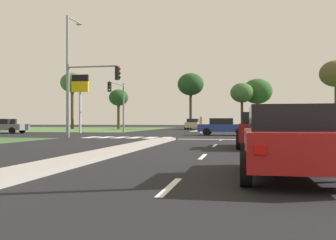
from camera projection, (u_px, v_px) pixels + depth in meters
ground_plane at (185, 135)px, 32.50m from camera, size 200.00×200.00×0.00m
grass_verge_far_left at (52, 129)px, 61.40m from camera, size 35.00×35.00×0.01m
median_island_near at (109, 152)px, 13.85m from camera, size 1.20×22.00×0.14m
median_island_far at (209, 129)px, 57.05m from camera, size 1.20×36.00×0.14m
lane_dash_near at (170, 187)px, 6.87m from camera, size 0.14×2.00×0.01m
lane_dash_second at (203, 157)px, 12.76m from camera, size 0.14×2.00×0.01m
lane_dash_third at (215, 146)px, 18.66m from camera, size 0.14×2.00×0.01m
lane_dash_fourth at (221, 140)px, 24.55m from camera, size 0.14×2.00×0.01m
edge_line_right at (300, 155)px, 13.53m from camera, size 0.14×24.00×0.01m
stop_bar_near at (226, 140)px, 24.91m from camera, size 6.40×0.50×0.01m
crosswalk_bar_near at (91, 137)px, 28.61m from camera, size 0.70×2.80×0.01m
crosswalk_bar_second at (106, 137)px, 28.39m from camera, size 0.70×2.80×0.01m
crosswalk_bar_third at (120, 137)px, 28.17m from camera, size 0.70×2.80×0.01m
crosswalk_bar_fourth at (135, 138)px, 27.96m from camera, size 0.70×2.80×0.01m
crosswalk_bar_fifth at (150, 138)px, 27.74m from camera, size 0.70×2.80×0.01m
crosswalk_bar_sixth at (165, 138)px, 27.52m from camera, size 0.70×2.80×0.01m
car_maroon_near at (259, 130)px, 17.20m from camera, size 2.06×4.40×1.61m
car_red_second at (287, 141)px, 8.12m from camera, size 2.00×4.50×1.53m
car_grey_third at (4, 126)px, 38.09m from camera, size 4.59×1.98×1.46m
car_blue_fourth at (223, 127)px, 32.87m from camera, size 4.38×2.08×1.48m
car_beige_fifth at (193, 124)px, 56.22m from camera, size 2.08×4.37×1.61m
traffic_signal_near_left at (87, 87)px, 27.20m from camera, size 4.09×0.32×5.41m
traffic_signal_far_left at (118, 97)px, 38.71m from camera, size 0.32×4.75×5.30m
street_lamp_second at (69, 70)px, 29.40m from camera, size 0.56×2.15×9.44m
pedestrian_at_median at (201, 122)px, 43.74m from camera, size 0.34×0.34×1.73m
fuel_price_totem at (80, 90)px, 39.22m from camera, size 1.80×0.24×6.08m
treeline_near at (72, 83)px, 62.35m from camera, size 3.89×3.89×9.29m
treeline_second at (119, 98)px, 62.81m from camera, size 3.21×3.21×6.56m
treeline_third at (191, 85)px, 60.09m from camera, size 4.17×4.17×8.92m
treeline_fourth at (242, 93)px, 58.75m from camera, size 3.61×3.61×7.23m
treeline_fifth at (257, 91)px, 60.23m from camera, size 4.73×4.73×8.05m
treeline_sixth at (335, 74)px, 55.32m from camera, size 4.55×4.55×10.18m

